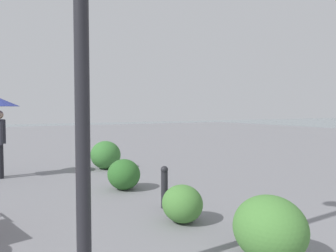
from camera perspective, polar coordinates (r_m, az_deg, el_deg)
The scene contains 5 objects.
bollard_mid at distance 5.91m, azimuth -0.62°, elevation -10.28°, with size 0.13×0.13×0.75m.
shrub_low at distance 5.23m, azimuth 2.48°, elevation -13.19°, with size 0.68×0.61×0.58m.
shrub_round at distance 7.31m, azimuth -7.60°, elevation -8.23°, with size 0.77×0.70×0.66m.
shrub_wide at distance 9.86m, azimuth -10.68°, elevation -4.90°, with size 0.95×0.86×0.81m.
shrub_tall at distance 4.12m, azimuth 17.09°, elevation -16.49°, with size 0.89×0.80×0.75m.
Camera 1 is at (0.09, 1.67, 1.74)m, focal length 35.45 mm.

